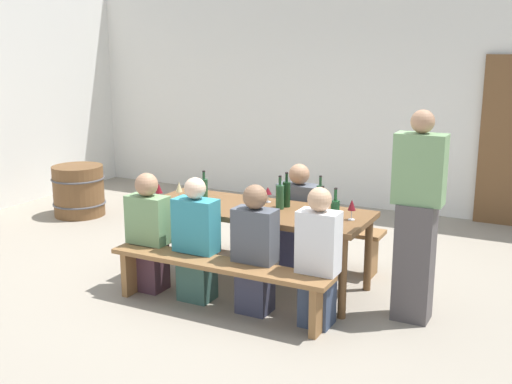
{
  "coord_description": "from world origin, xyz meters",
  "views": [
    {
      "loc": [
        2.57,
        -4.99,
        2.23
      ],
      "look_at": [
        0.0,
        0.0,
        0.9
      ],
      "focal_mm": 44.17,
      "sensor_mm": 36.0,
      "label": 1
    }
  ],
  "objects_px": {
    "wine_glass_2": "(352,206)",
    "wine_barrel": "(79,191)",
    "bench_far": "(287,229)",
    "seated_guest_near_0": "(148,235)",
    "wine_bottle_5": "(204,189)",
    "wine_bottle_4": "(280,196)",
    "wine_bottle_1": "(286,194)",
    "wine_bottle_3": "(322,207)",
    "wine_glass_3": "(268,191)",
    "seated_guest_near_2": "(255,252)",
    "tasting_table": "(256,216)",
    "wine_bottle_2": "(335,214)",
    "wine_glass_4": "(159,189)",
    "wine_glass_0": "(205,184)",
    "bench_near": "(218,272)",
    "seated_guest_far_0": "(298,221)",
    "wine_glass_1": "(179,188)",
    "seated_guest_near_1": "(196,243)",
    "seated_guest_near_3": "(318,261)",
    "standing_host": "(417,221)",
    "wine_bottle_0": "(320,196)"
  },
  "relations": [
    {
      "from": "wine_glass_3",
      "to": "standing_host",
      "type": "relative_size",
      "value": 0.09
    },
    {
      "from": "tasting_table",
      "to": "wine_bottle_4",
      "type": "distance_m",
      "value": 0.3
    },
    {
      "from": "wine_bottle_5",
      "to": "wine_glass_2",
      "type": "bearing_deg",
      "value": -1.26
    },
    {
      "from": "seated_guest_near_3",
      "to": "wine_glass_1",
      "type": "bearing_deg",
      "value": 73.92
    },
    {
      "from": "seated_guest_near_0",
      "to": "bench_far",
      "type": "bearing_deg",
      "value": -33.02
    },
    {
      "from": "bench_far",
      "to": "wine_bottle_1",
      "type": "relative_size",
      "value": 6.17
    },
    {
      "from": "bench_near",
      "to": "wine_bottle_0",
      "type": "relative_size",
      "value": 6.8
    },
    {
      "from": "wine_glass_1",
      "to": "wine_glass_3",
      "type": "bearing_deg",
      "value": 22.01
    },
    {
      "from": "wine_glass_4",
      "to": "seated_guest_far_0",
      "type": "height_order",
      "value": "seated_guest_far_0"
    },
    {
      "from": "wine_glass_2",
      "to": "wine_barrel",
      "type": "relative_size",
      "value": 0.26
    },
    {
      "from": "bench_far",
      "to": "wine_bottle_3",
      "type": "relative_size",
      "value": 6.64
    },
    {
      "from": "tasting_table",
      "to": "wine_glass_0",
      "type": "height_order",
      "value": "wine_glass_0"
    },
    {
      "from": "bench_near",
      "to": "bench_far",
      "type": "height_order",
      "value": "same"
    },
    {
      "from": "wine_bottle_2",
      "to": "seated_guest_near_0",
      "type": "bearing_deg",
      "value": -172.78
    },
    {
      "from": "seated_guest_near_0",
      "to": "seated_guest_near_3",
      "type": "relative_size",
      "value": 0.96
    },
    {
      "from": "bench_far",
      "to": "seated_guest_near_0",
      "type": "xyz_separation_m",
      "value": [
        -0.82,
        -1.26,
        0.17
      ]
    },
    {
      "from": "seated_guest_near_1",
      "to": "bench_near",
      "type": "bearing_deg",
      "value": -116.3
    },
    {
      "from": "wine_glass_0",
      "to": "seated_guest_near_2",
      "type": "distance_m",
      "value": 1.21
    },
    {
      "from": "tasting_table",
      "to": "wine_glass_4",
      "type": "height_order",
      "value": "wine_glass_4"
    },
    {
      "from": "wine_glass_2",
      "to": "seated_guest_near_2",
      "type": "height_order",
      "value": "seated_guest_near_2"
    },
    {
      "from": "wine_glass_0",
      "to": "seated_guest_near_2",
      "type": "height_order",
      "value": "seated_guest_near_2"
    },
    {
      "from": "wine_glass_0",
      "to": "wine_glass_1",
      "type": "height_order",
      "value": "wine_glass_1"
    },
    {
      "from": "wine_glass_2",
      "to": "wine_glass_0",
      "type": "bearing_deg",
      "value": 174.93
    },
    {
      "from": "wine_glass_1",
      "to": "seated_guest_near_1",
      "type": "bearing_deg",
      "value": -44.04
    },
    {
      "from": "wine_bottle_1",
      "to": "wine_bottle_3",
      "type": "relative_size",
      "value": 1.08
    },
    {
      "from": "seated_guest_near_0",
      "to": "wine_glass_0",
      "type": "bearing_deg",
      "value": -13.65
    },
    {
      "from": "wine_bottle_3",
      "to": "seated_guest_far_0",
      "type": "xyz_separation_m",
      "value": [
        -0.51,
        0.68,
        -0.36
      ]
    },
    {
      "from": "wine_glass_2",
      "to": "seated_guest_near_0",
      "type": "xyz_separation_m",
      "value": [
        -1.73,
        -0.57,
        -0.35
      ]
    },
    {
      "from": "wine_glass_3",
      "to": "wine_barrel",
      "type": "height_order",
      "value": "wine_glass_3"
    },
    {
      "from": "tasting_table",
      "to": "wine_bottle_5",
      "type": "bearing_deg",
      "value": 175.57
    },
    {
      "from": "wine_glass_3",
      "to": "seated_guest_near_2",
      "type": "height_order",
      "value": "seated_guest_near_2"
    },
    {
      "from": "seated_guest_near_0",
      "to": "bench_near",
      "type": "bearing_deg",
      "value": -100.38
    },
    {
      "from": "wine_bottle_1",
      "to": "wine_bottle_5",
      "type": "distance_m",
      "value": 0.83
    },
    {
      "from": "wine_glass_3",
      "to": "seated_guest_near_2",
      "type": "distance_m",
      "value": 0.9
    },
    {
      "from": "wine_bottle_5",
      "to": "wine_barrel",
      "type": "bearing_deg",
      "value": 157.64
    },
    {
      "from": "wine_glass_0",
      "to": "seated_guest_far_0",
      "type": "xyz_separation_m",
      "value": [
        0.84,
        0.4,
        -0.36
      ]
    },
    {
      "from": "bench_near",
      "to": "wine_glass_0",
      "type": "height_order",
      "value": "wine_glass_0"
    },
    {
      "from": "wine_bottle_5",
      "to": "seated_guest_near_0",
      "type": "relative_size",
      "value": 0.26
    },
    {
      "from": "seated_guest_near_0",
      "to": "wine_bottle_5",
      "type": "bearing_deg",
      "value": -20.95
    },
    {
      "from": "wine_bottle_2",
      "to": "wine_glass_4",
      "type": "bearing_deg",
      "value": 175.62
    },
    {
      "from": "seated_guest_far_0",
      "to": "standing_host",
      "type": "xyz_separation_m",
      "value": [
        1.3,
        -0.64,
        0.33
      ]
    },
    {
      "from": "tasting_table",
      "to": "wine_bottle_0",
      "type": "bearing_deg",
      "value": 30.19
    },
    {
      "from": "wine_bottle_4",
      "to": "wine_glass_2",
      "type": "distance_m",
      "value": 0.71
    },
    {
      "from": "seated_guest_near_2",
      "to": "seated_guest_far_0",
      "type": "height_order",
      "value": "seated_guest_near_2"
    },
    {
      "from": "tasting_table",
      "to": "wine_glass_3",
      "type": "height_order",
      "value": "wine_glass_3"
    },
    {
      "from": "wine_bottle_1",
      "to": "wine_glass_1",
      "type": "distance_m",
      "value": 1.05
    },
    {
      "from": "seated_guest_near_0",
      "to": "seated_guest_near_2",
      "type": "relative_size",
      "value": 0.99
    },
    {
      "from": "wine_bottle_4",
      "to": "wine_bottle_1",
      "type": "bearing_deg",
      "value": 77.6
    },
    {
      "from": "seated_guest_near_3",
      "to": "wine_bottle_4",
      "type": "bearing_deg",
      "value": 45.37
    },
    {
      "from": "bench_far",
      "to": "wine_bottle_4",
      "type": "height_order",
      "value": "wine_bottle_4"
    }
  ]
}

